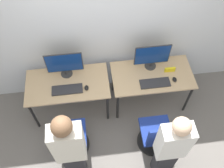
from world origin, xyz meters
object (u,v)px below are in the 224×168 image
Objects in this scene: keyboard_right at (155,83)px; office_chair_right at (156,136)px; mouse_right at (175,79)px; keyboard_left at (67,90)px; person_left at (71,150)px; person_right at (170,148)px; mouse_left at (87,88)px; office_chair_left at (71,139)px; monitor_right at (152,56)px; monitor_left at (64,64)px.

office_chair_right is at bearing -96.79° from keyboard_right.
mouse_right is 0.87m from office_chair_right.
office_chair_right is (1.21, -0.71, -0.37)m from keyboard_left.
person_left is 1.82m from mouse_right.
person_right is at bearing -93.45° from keyboard_right.
mouse_left is 0.20× the size of keyboard_right.
mouse_left is 1.00× the size of mouse_right.
office_chair_left is 1.22m from office_chair_right.
office_chair_right is (0.93, -0.70, -0.38)m from mouse_left.
monitor_right is 1.37m from person_right.
person_right is (0.95, -1.07, 0.10)m from mouse_left.
person_left reaches higher than mouse_right.
keyboard_left and keyboard_right have the same top height.
office_chair_left reaches higher than mouse_left.
monitor_right reaches higher than office_chair_right.
mouse_left reaches higher than keyboard_right.
monitor_left and monitor_right have the same top height.
mouse_right is at bearing -0.86° from keyboard_left.
mouse_left reaches higher than keyboard_left.
mouse_left is 1.01m from keyboard_right.
monitor_left reaches higher than office_chair_left.
person_left reaches higher than keyboard_left.
office_chair_right is at bearing -119.03° from mouse_right.
person_left is at bearing -81.58° from office_chair_left.
keyboard_left is 4.96× the size of mouse_right.
monitor_right is at bearing 87.40° from person_right.
monitor_left is 0.35× the size of person_right.
monitor_right reaches higher than mouse_right.
mouse_right is (1.55, 0.95, -0.17)m from person_left.
monitor_right reaches higher than mouse_left.
monitor_right is at bearing 134.25° from mouse_right.
monitor_left is at bearing 164.99° from keyboard_right.
mouse_right is (1.59, -0.02, 0.01)m from keyboard_left.
person_right reaches higher than monitor_right.
monitor_right is at bearing 16.29° from mouse_left.
keyboard_right is 0.76m from office_chair_right.
monitor_left is at bearing 140.19° from office_chair_right.
person_right reaches higher than keyboard_right.
office_chair_left is (-0.01, -0.91, -0.59)m from monitor_left.
mouse_left is at bearing 179.33° from mouse_right.
person_right is at bearing -109.07° from mouse_right.
office_chair_left is 1.65× the size of monitor_right.
person_right reaches higher than monitor_left.
person_right is (0.02, -0.37, 0.48)m from office_chair_right.
keyboard_left is at bearing 177.89° from keyboard_right.
keyboard_left is at bearing 179.14° from mouse_right.
person_left is 1.07× the size of person_right.
office_chair_right is (-0.08, -0.99, -0.59)m from monitor_right.
mouse_left is 1.07m from monitor_right.
office_chair_right is at bearing -30.42° from keyboard_left.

